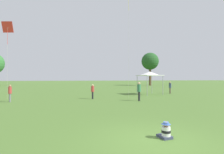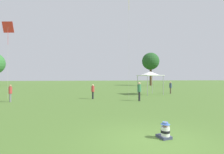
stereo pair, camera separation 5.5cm
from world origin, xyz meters
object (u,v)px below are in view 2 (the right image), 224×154
(seated_toddler, at_px, (165,131))
(person_standing_0, at_px, (10,92))
(distant_tree_1, at_px, (151,61))
(person_standing_3, at_px, (139,90))
(kite_1, at_px, (8,29))
(person_standing_1, at_px, (171,87))
(canopy_tent, at_px, (150,74))
(person_standing_2, at_px, (93,90))

(seated_toddler, relative_size, person_standing_0, 0.39)
(distant_tree_1, bearing_deg, person_standing_0, -133.05)
(seated_toddler, relative_size, person_standing_3, 0.34)
(kite_1, bearing_deg, person_standing_1, -113.97)
(person_standing_3, bearing_deg, canopy_tent, -21.29)
(kite_1, xyz_separation_m, distant_tree_1, (29.52, 28.31, -0.15))
(person_standing_2, xyz_separation_m, person_standing_3, (4.19, -2.58, 0.17))
(person_standing_0, distance_m, canopy_tent, 16.26)
(person_standing_2, distance_m, person_standing_3, 4.92)
(seated_toddler, relative_size, canopy_tent, 0.20)
(distant_tree_1, bearing_deg, person_standing_3, -117.13)
(seated_toddler, xyz_separation_m, person_standing_2, (-1.15, 12.62, 0.67))
(person_standing_3, distance_m, canopy_tent, 7.10)
(person_standing_0, xyz_separation_m, kite_1, (-0.95, 2.27, 6.40))
(person_standing_0, bearing_deg, person_standing_1, 5.13)
(seated_toddler, bearing_deg, canopy_tent, 58.44)
(person_standing_2, bearing_deg, person_standing_1, -156.08)
(person_standing_0, height_order, kite_1, kite_1)
(person_standing_0, xyz_separation_m, person_standing_1, (19.30, 4.65, 0.04))
(person_standing_1, distance_m, person_standing_2, 12.29)
(person_standing_0, bearing_deg, kite_1, 104.32)
(seated_toddler, distance_m, distant_tree_1, 47.46)
(person_standing_1, xyz_separation_m, distant_tree_1, (9.27, 25.94, 6.20))
(seated_toddler, distance_m, person_standing_3, 10.53)
(person_standing_2, bearing_deg, person_standing_3, 153.09)
(person_standing_3, bearing_deg, seated_toddler, 175.62)
(person_standing_2, bearing_deg, canopy_tent, -153.79)
(person_standing_2, relative_size, distant_tree_1, 0.16)
(seated_toddler, distance_m, person_standing_1, 19.69)
(person_standing_2, height_order, canopy_tent, canopy_tent)
(person_standing_0, bearing_deg, person_standing_3, -17.86)
(person_standing_3, bearing_deg, distant_tree_1, -14.71)
(person_standing_1, xyz_separation_m, person_standing_2, (-11.60, -4.05, -0.08))
(seated_toddler, height_order, distant_tree_1, distant_tree_1)
(seated_toddler, xyz_separation_m, distant_tree_1, (19.72, 42.61, 6.95))
(person_standing_2, distance_m, kite_1, 10.91)
(canopy_tent, bearing_deg, distant_tree_1, 64.39)
(person_standing_3, xyz_separation_m, distant_tree_1, (16.69, 32.56, 6.12))
(person_standing_1, distance_m, person_standing_3, 9.94)
(person_standing_2, relative_size, canopy_tent, 0.50)
(canopy_tent, bearing_deg, person_standing_3, -123.70)
(person_standing_3, bearing_deg, person_standing_1, -35.80)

